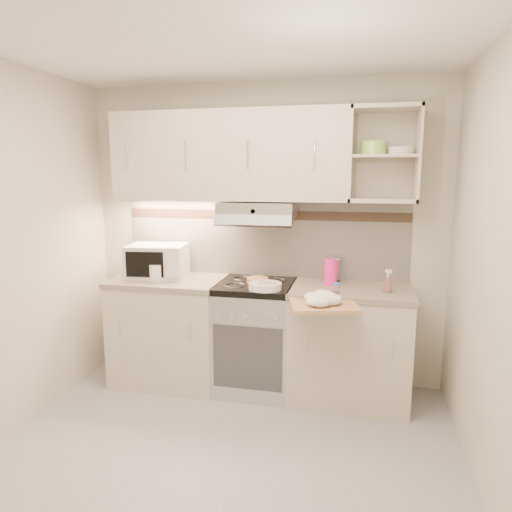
{
  "coord_description": "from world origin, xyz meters",
  "views": [
    {
      "loc": [
        0.78,
        -2.37,
        1.76
      ],
      "look_at": [
        0.04,
        0.95,
        1.15
      ],
      "focal_mm": 32.0,
      "sensor_mm": 36.0,
      "label": 1
    }
  ],
  "objects_px": {
    "glass_jar": "(335,269)",
    "microwave": "(157,261)",
    "electric_range": "(256,336)",
    "plate_stack": "(265,286)",
    "pink_pitcher": "(331,272)",
    "watering_can": "(158,271)",
    "spray_bottle": "(388,283)",
    "cutting_board": "(323,304)"
  },
  "relations": [
    {
      "from": "plate_stack",
      "to": "glass_jar",
      "type": "distance_m",
      "value": 0.63
    },
    {
      "from": "electric_range",
      "to": "glass_jar",
      "type": "distance_m",
      "value": 0.85
    },
    {
      "from": "microwave",
      "to": "glass_jar",
      "type": "bearing_deg",
      "value": -1.82
    },
    {
      "from": "electric_range",
      "to": "pink_pitcher",
      "type": "bearing_deg",
      "value": 7.1
    },
    {
      "from": "watering_can",
      "to": "plate_stack",
      "type": "height_order",
      "value": "watering_can"
    },
    {
      "from": "spray_bottle",
      "to": "cutting_board",
      "type": "distance_m",
      "value": 0.56
    },
    {
      "from": "electric_range",
      "to": "watering_can",
      "type": "xyz_separation_m",
      "value": [
        -0.81,
        -0.08,
        0.52
      ]
    },
    {
      "from": "spray_bottle",
      "to": "electric_range",
      "type": "bearing_deg",
      "value": 156.06
    },
    {
      "from": "glass_jar",
      "to": "cutting_board",
      "type": "distance_m",
      "value": 0.61
    },
    {
      "from": "pink_pitcher",
      "to": "cutting_board",
      "type": "height_order",
      "value": "pink_pitcher"
    },
    {
      "from": "pink_pitcher",
      "to": "glass_jar",
      "type": "distance_m",
      "value": 0.13
    },
    {
      "from": "pink_pitcher",
      "to": "glass_jar",
      "type": "height_order",
      "value": "pink_pitcher"
    },
    {
      "from": "electric_range",
      "to": "plate_stack",
      "type": "xyz_separation_m",
      "value": [
        0.11,
        -0.18,
        0.47
      ]
    },
    {
      "from": "microwave",
      "to": "cutting_board",
      "type": "distance_m",
      "value": 1.51
    },
    {
      "from": "electric_range",
      "to": "spray_bottle",
      "type": "height_order",
      "value": "spray_bottle"
    },
    {
      "from": "watering_can",
      "to": "pink_pitcher",
      "type": "relative_size",
      "value": 1.18
    },
    {
      "from": "electric_range",
      "to": "pink_pitcher",
      "type": "xyz_separation_m",
      "value": [
        0.59,
        0.07,
        0.55
      ]
    },
    {
      "from": "watering_can",
      "to": "spray_bottle",
      "type": "height_order",
      "value": "watering_can"
    },
    {
      "from": "microwave",
      "to": "spray_bottle",
      "type": "distance_m",
      "value": 1.89
    },
    {
      "from": "plate_stack",
      "to": "cutting_board",
      "type": "height_order",
      "value": "plate_stack"
    },
    {
      "from": "plate_stack",
      "to": "spray_bottle",
      "type": "xyz_separation_m",
      "value": [
        0.9,
        0.11,
        0.05
      ]
    },
    {
      "from": "watering_can",
      "to": "glass_jar",
      "type": "relative_size",
      "value": 1.22
    },
    {
      "from": "cutting_board",
      "to": "electric_range",
      "type": "bearing_deg",
      "value": 131.26
    },
    {
      "from": "microwave",
      "to": "spray_bottle",
      "type": "bearing_deg",
      "value": -11.14
    },
    {
      "from": "watering_can",
      "to": "cutting_board",
      "type": "xyz_separation_m",
      "value": [
        1.37,
        -0.31,
        -0.1
      ]
    },
    {
      "from": "watering_can",
      "to": "plate_stack",
      "type": "xyz_separation_m",
      "value": [
        0.92,
        -0.1,
        -0.05
      ]
    },
    {
      "from": "watering_can",
      "to": "pink_pitcher",
      "type": "height_order",
      "value": "watering_can"
    },
    {
      "from": "watering_can",
      "to": "glass_jar",
      "type": "xyz_separation_m",
      "value": [
        1.42,
        0.28,
        0.03
      ]
    },
    {
      "from": "microwave",
      "to": "cutting_board",
      "type": "relative_size",
      "value": 1.16
    },
    {
      "from": "electric_range",
      "to": "glass_jar",
      "type": "height_order",
      "value": "glass_jar"
    },
    {
      "from": "electric_range",
      "to": "cutting_board",
      "type": "relative_size",
      "value": 2.01
    },
    {
      "from": "plate_stack",
      "to": "microwave",
      "type": "bearing_deg",
      "value": 166.46
    },
    {
      "from": "electric_range",
      "to": "plate_stack",
      "type": "relative_size",
      "value": 3.58
    },
    {
      "from": "microwave",
      "to": "watering_can",
      "type": "relative_size",
      "value": 2.15
    },
    {
      "from": "microwave",
      "to": "glass_jar",
      "type": "relative_size",
      "value": 2.63
    },
    {
      "from": "glass_jar",
      "to": "microwave",
      "type": "bearing_deg",
      "value": -174.48
    },
    {
      "from": "plate_stack",
      "to": "cutting_board",
      "type": "distance_m",
      "value": 0.5
    },
    {
      "from": "pink_pitcher",
      "to": "glass_jar",
      "type": "relative_size",
      "value": 1.04
    },
    {
      "from": "watering_can",
      "to": "spray_bottle",
      "type": "bearing_deg",
      "value": 2.1
    },
    {
      "from": "pink_pitcher",
      "to": "watering_can",
      "type": "bearing_deg",
      "value": 166.83
    },
    {
      "from": "electric_range",
      "to": "microwave",
      "type": "distance_m",
      "value": 1.05
    },
    {
      "from": "electric_range",
      "to": "watering_can",
      "type": "relative_size",
      "value": 3.72
    }
  ]
}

